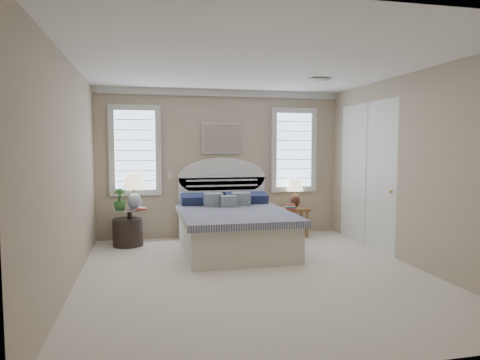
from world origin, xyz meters
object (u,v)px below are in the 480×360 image
Objects in this scene: bed at (233,225)px; side_table_left at (130,223)px; floor_pot at (128,232)px; lamp_right at (295,190)px; lamp_left at (134,188)px; nightstand_right at (294,216)px.

bed is 3.61× the size of side_table_left.
lamp_right is (3.06, 0.26, 0.62)m from floor_pot.
lamp_right is (1.37, 0.84, 0.47)m from bed.
bed reaches higher than side_table_left.
floor_pot is at bearing 161.34° from lamp_left.
side_table_left is 2.95m from nightstand_right.
floor_pot is 0.85× the size of lamp_left.
bed is at bearing -18.93° from floor_pot.
lamp_left is 1.11× the size of lamp_right.
bed is 4.31× the size of lamp_right.
floor_pot is at bearing -177.81° from nightstand_right.
floor_pot is at bearing -175.07° from lamp_right.
side_table_left is 1.07× the size of lamp_left.
side_table_left is 1.26× the size of floor_pot.
lamp_right is at bearing 4.93° from floor_pot.
bed is 4.29× the size of nightstand_right.
floor_pot is at bearing -158.81° from side_table_left.
lamp_left is at bearing -33.42° from side_table_left.
floor_pot is 3.13m from lamp_right.
side_table_left is at bearing 21.19° from floor_pot.
lamp_right reaches higher than nightstand_right.
floor_pot is (-2.99, -0.11, -0.16)m from nightstand_right.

